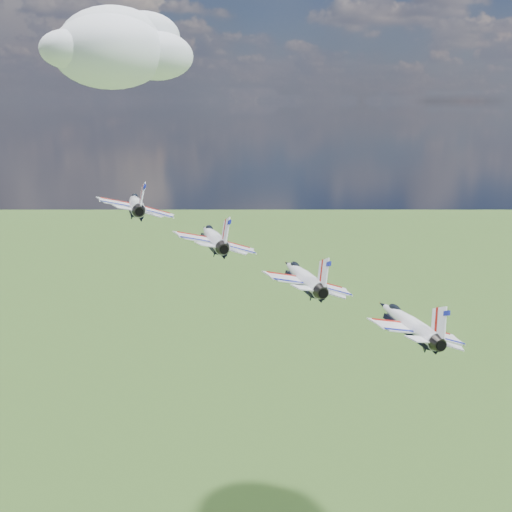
{
  "coord_description": "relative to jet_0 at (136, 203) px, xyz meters",
  "views": [
    {
      "loc": [
        -0.83,
        -52.51,
        164.63
      ],
      "look_at": [
        11.17,
        16.38,
        147.72
      ],
      "focal_mm": 45.0,
      "sensor_mm": 36.0,
      "label": 1
    }
  ],
  "objects": [
    {
      "name": "jet_0",
      "position": [
        0.0,
        0.0,
        0.0
      ],
      "size": [
        10.78,
        14.13,
        6.27
      ],
      "primitive_type": null,
      "rotation": [
        0.0,
        0.27,
        0.07
      ],
      "color": "silver"
    },
    {
      "name": "jet_2",
      "position": [
        17.63,
        -15.87,
        -5.99
      ],
      "size": [
        10.78,
        14.13,
        6.27
      ],
      "primitive_type": null,
      "rotation": [
        0.0,
        0.27,
        0.07
      ],
      "color": "white"
    },
    {
      "name": "cloud_far",
      "position": [
        -4.33,
        194.73,
        34.49
      ],
      "size": [
        64.54,
        50.71,
        25.36
      ],
      "primitive_type": "ellipsoid",
      "color": "white"
    },
    {
      "name": "jet_1",
      "position": [
        8.82,
        -7.93,
        -2.99
      ],
      "size": [
        10.78,
        14.13,
        6.27
      ],
      "primitive_type": null,
      "rotation": [
        0.0,
        0.27,
        0.07
      ],
      "color": "silver"
    },
    {
      "name": "jet_3",
      "position": [
        26.45,
        -23.8,
        -8.98
      ],
      "size": [
        10.78,
        14.13,
        6.27
      ],
      "primitive_type": null,
      "rotation": [
        0.0,
        0.27,
        0.07
      ],
      "color": "silver"
    }
  ]
}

